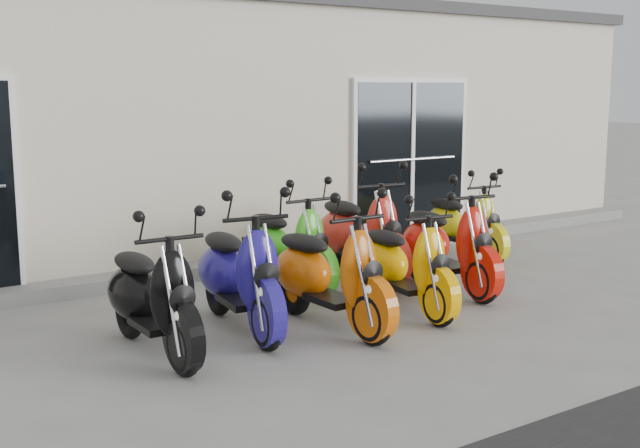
% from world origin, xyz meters
% --- Properties ---
extents(ground, '(80.00, 80.00, 0.00)m').
position_xyz_m(ground, '(0.00, 0.00, 0.00)').
color(ground, gray).
rests_on(ground, ground).
extents(building, '(14.00, 6.00, 3.20)m').
position_xyz_m(building, '(0.00, 5.20, 1.60)').
color(building, beige).
rests_on(building, ground).
extents(roof_cap, '(14.20, 6.20, 0.16)m').
position_xyz_m(roof_cap, '(0.00, 5.20, 3.28)').
color(roof_cap, '#3F3F42').
rests_on(roof_cap, building).
extents(front_step, '(14.00, 0.40, 0.15)m').
position_xyz_m(front_step, '(0.00, 2.02, 0.07)').
color(front_step, gray).
rests_on(front_step, ground).
extents(door_right, '(2.02, 0.08, 2.22)m').
position_xyz_m(door_right, '(2.60, 2.17, 1.26)').
color(door_right, black).
rests_on(door_right, front_step).
extents(scooter_front_black, '(0.65, 1.75, 1.29)m').
position_xyz_m(scooter_front_black, '(-2.28, -0.32, 0.64)').
color(scooter_front_black, black).
rests_on(scooter_front_black, ground).
extents(scooter_front_blue, '(0.90, 1.91, 1.36)m').
position_xyz_m(scooter_front_blue, '(-1.37, -0.13, 0.68)').
color(scooter_front_blue, navy).
rests_on(scooter_front_blue, ground).
extents(scooter_front_orange_a, '(0.71, 1.82, 1.33)m').
position_xyz_m(scooter_front_orange_a, '(-0.67, -0.52, 0.66)').
color(scooter_front_orange_a, '#D45A08').
rests_on(scooter_front_orange_a, ground).
extents(scooter_front_orange_b, '(0.79, 1.72, 1.23)m').
position_xyz_m(scooter_front_orange_b, '(0.26, -0.49, 0.61)').
color(scooter_front_orange_b, '#FFB200').
rests_on(scooter_front_orange_b, ground).
extents(scooter_front_red, '(0.88, 1.87, 1.33)m').
position_xyz_m(scooter_front_red, '(1.18, -0.10, 0.66)').
color(scooter_front_red, red).
rests_on(scooter_front_red, ground).
extents(scooter_back_green, '(0.69, 1.74, 1.27)m').
position_xyz_m(scooter_back_green, '(-0.20, 0.94, 0.63)').
color(scooter_back_green, '#42CC22').
rests_on(scooter_back_green, ground).
extents(scooter_back_red, '(0.86, 1.95, 1.40)m').
position_xyz_m(scooter_back_red, '(0.73, 0.85, 0.70)').
color(scooter_back_red, red).
rests_on(scooter_back_red, ground).
extents(scooter_back_yellow, '(0.72, 1.67, 1.20)m').
position_xyz_m(scooter_back_yellow, '(2.49, 0.99, 0.60)').
color(scooter_back_yellow, yellow).
rests_on(scooter_back_yellow, ground).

